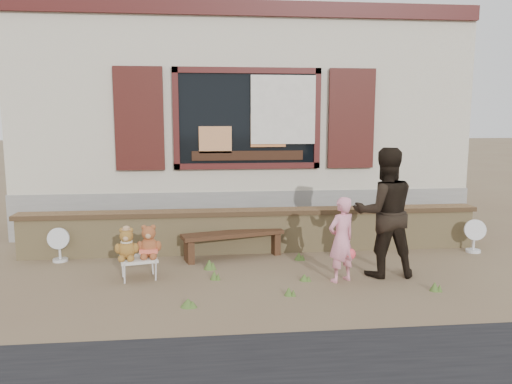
{
  "coord_description": "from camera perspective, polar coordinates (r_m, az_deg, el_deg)",
  "views": [
    {
      "loc": [
        -0.76,
        -6.53,
        2.09
      ],
      "look_at": [
        0.0,
        0.6,
        1.0
      ],
      "focal_mm": 35.0,
      "sensor_mm": 36.0,
      "label": 1
    }
  ],
  "objects": [
    {
      "name": "bench",
      "position": [
        7.45,
        -2.65,
        -5.38
      ],
      "size": [
        1.56,
        0.7,
        0.39
      ],
      "rotation": [
        0.0,
        0.0,
        0.26
      ],
      "color": "#372113",
      "rests_on": "ground"
    },
    {
      "name": "brick_wall",
      "position": [
        7.77,
        -0.31,
        -4.37
      ],
      "size": [
        7.1,
        0.36,
        0.67
      ],
      "color": "tan",
      "rests_on": "ground"
    },
    {
      "name": "adult",
      "position": [
        6.73,
        14.46,
        -2.27
      ],
      "size": [
        0.84,
        0.66,
        1.7
      ],
      "primitive_type": "imported",
      "rotation": [
        0.0,
        0.0,
        3.12
      ],
      "color": "black",
      "rests_on": "ground"
    },
    {
      "name": "teddy_bear_left",
      "position": [
        6.61,
        -14.55,
        -5.65
      ],
      "size": [
        0.35,
        0.32,
        0.41
      ],
      "primitive_type": null,
      "rotation": [
        0.0,
        0.0,
        0.22
      ],
      "color": "brown",
      "rests_on": "folding_chair"
    },
    {
      "name": "folding_chair",
      "position": [
        6.68,
        -13.27,
        -7.53
      ],
      "size": [
        0.54,
        0.5,
        0.28
      ],
      "rotation": [
        0.0,
        0.0,
        0.22
      ],
      "color": "silver",
      "rests_on": "ground"
    },
    {
      "name": "child",
      "position": [
        6.43,
        9.74,
        -5.37
      ],
      "size": [
        0.47,
        0.41,
        1.09
      ],
      "primitive_type": "imported",
      "rotation": [
        0.0,
        0.0,
        3.59
      ],
      "color": "pink",
      "rests_on": "ground"
    },
    {
      "name": "shopfront",
      "position": [
        11.05,
        -2.15,
        8.15
      ],
      "size": [
        8.04,
        5.13,
        4.0
      ],
      "color": "#A09381",
      "rests_on": "ground"
    },
    {
      "name": "ground",
      "position": [
        6.9,
        0.53,
        -8.99
      ],
      "size": [
        80.0,
        80.0,
        0.0
      ],
      "primitive_type": "plane",
      "color": "brown",
      "rests_on": "ground"
    },
    {
      "name": "teddy_bear_right",
      "position": [
        6.63,
        -12.13,
        -5.44
      ],
      "size": [
        0.37,
        0.34,
        0.43
      ],
      "primitive_type": null,
      "rotation": [
        0.0,
        0.0,
        0.22
      ],
      "color": "brown",
      "rests_on": "folding_chair"
    },
    {
      "name": "grass_tufts",
      "position": [
        6.47,
        0.56,
        -9.67
      ],
      "size": [
        3.1,
        1.82,
        0.14
      ],
      "color": "#466327",
      "rests_on": "ground"
    },
    {
      "name": "fan_right",
      "position": [
        8.45,
        23.66,
        -4.59
      ],
      "size": [
        0.34,
        0.22,
        0.52
      ],
      "rotation": [
        0.0,
        0.0,
        -0.27
      ],
      "color": "silver",
      "rests_on": "ground"
    },
    {
      "name": "fan_left",
      "position": [
        7.81,
        -21.55,
        -5.59
      ],
      "size": [
        0.31,
        0.21,
        0.5
      ],
      "rotation": [
        0.0,
        0.0,
        -0.01
      ],
      "color": "silver",
      "rests_on": "ground"
    }
  ]
}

